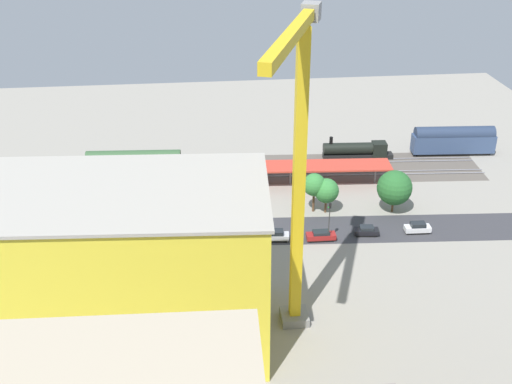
# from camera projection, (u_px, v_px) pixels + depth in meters

# --- Properties ---
(ground_plane) EXTENTS (156.74, 156.74, 0.00)m
(ground_plane) POSITION_uv_depth(u_px,v_px,m) (245.00, 216.00, 111.60)
(ground_plane) COLOR gray
(ground_plane) RESTS_ON ground
(rail_bed) EXTENTS (98.67, 20.41, 0.01)m
(rail_bed) POSITION_uv_depth(u_px,v_px,m) (237.00, 170.00, 128.58)
(rail_bed) COLOR #5B544C
(rail_bed) RESTS_ON ground
(street_asphalt) EXTENTS (98.34, 15.43, 0.01)m
(street_asphalt) POSITION_uv_depth(u_px,v_px,m) (248.00, 231.00, 106.88)
(street_asphalt) COLOR #38383D
(street_asphalt) RESTS_ON ground
(track_rails) EXTENTS (97.76, 14.00, 0.12)m
(track_rails) POSITION_uv_depth(u_px,v_px,m) (237.00, 169.00, 128.50)
(track_rails) COLOR #9E9EA8
(track_rails) RESTS_ON ground
(platform_canopy_near) EXTENTS (54.69, 8.98, 3.93)m
(platform_canopy_near) POSITION_uv_depth(u_px,v_px,m) (247.00, 167.00, 120.76)
(platform_canopy_near) COLOR #C63D2D
(platform_canopy_near) RESTS_ON ground
(locomotive) EXTENTS (14.63, 3.37, 4.81)m
(locomotive) POSITION_uv_depth(u_px,v_px,m) (358.00, 151.00, 132.87)
(locomotive) COLOR black
(locomotive) RESTS_ON ground
(passenger_coach) EXTENTS (17.39, 4.27, 6.13)m
(passenger_coach) POSITION_uv_depth(u_px,v_px,m) (454.00, 140.00, 134.10)
(passenger_coach) COLOR black
(passenger_coach) RESTS_ON ground
(freight_coach_far) EXTENTS (18.70, 4.15, 6.30)m
(freight_coach_far) POSITION_uv_depth(u_px,v_px,m) (134.00, 165.00, 122.53)
(freight_coach_far) COLOR black
(freight_coach_far) RESTS_ON ground
(parked_car_0) EXTENTS (4.36, 1.87, 1.82)m
(parked_car_0) POSITION_uv_depth(u_px,v_px,m) (418.00, 228.00, 106.29)
(parked_car_0) COLOR black
(parked_car_0) RESTS_ON ground
(parked_car_1) EXTENTS (4.20, 2.18, 1.59)m
(parked_car_1) POSITION_uv_depth(u_px,v_px,m) (366.00, 231.00, 105.61)
(parked_car_1) COLOR black
(parked_car_1) RESTS_ON ground
(parked_car_2) EXTENTS (4.81, 1.84, 1.64)m
(parked_car_2) POSITION_uv_depth(u_px,v_px,m) (321.00, 236.00, 104.18)
(parked_car_2) COLOR black
(parked_car_2) RESTS_ON ground
(parked_car_3) EXTENTS (4.51, 2.27, 1.78)m
(parked_car_3) POSITION_uv_depth(u_px,v_px,m) (276.00, 236.00, 104.14)
(parked_car_3) COLOR black
(parked_car_3) RESTS_ON ground
(parked_car_4) EXTENTS (4.56, 2.18, 1.58)m
(parked_car_4) POSITION_uv_depth(u_px,v_px,m) (227.00, 241.00, 102.72)
(parked_car_4) COLOR black
(parked_car_4) RESTS_ON ground
(parked_car_5) EXTENTS (4.55, 1.84, 1.72)m
(parked_car_5) POSITION_uv_depth(u_px,v_px,m) (179.00, 242.00, 102.40)
(parked_car_5) COLOR black
(parked_car_5) RESTS_ON ground
(parked_car_6) EXTENTS (4.60, 2.11, 1.63)m
(parked_car_6) POSITION_uv_depth(u_px,v_px,m) (127.00, 245.00, 101.66)
(parked_car_6) COLOR black
(parked_car_6) RESTS_ON ground
(construction_building) EXTENTS (35.77, 21.84, 20.49)m
(construction_building) POSITION_uv_depth(u_px,v_px,m) (127.00, 266.00, 79.25)
(construction_building) COLOR yellow
(construction_building) RESTS_ON ground
(construction_roof_slab) EXTENTS (36.40, 22.48, 0.40)m
(construction_roof_slab) POSITION_uv_depth(u_px,v_px,m) (118.00, 191.00, 74.49)
(construction_roof_slab) COLOR #ADA89E
(construction_roof_slab) RESTS_ON construction_building
(tower_crane) EXTENTS (9.82, 23.85, 40.91)m
(tower_crane) POSITION_uv_depth(u_px,v_px,m) (297.00, 165.00, 73.89)
(tower_crane) COLOR gray
(tower_crane) RESTS_ON ground
(box_truck_0) EXTENTS (9.33, 2.63, 3.39)m
(box_truck_0) POSITION_uv_depth(u_px,v_px,m) (98.00, 260.00, 96.11)
(box_truck_0) COLOR black
(box_truck_0) RESTS_ON ground
(box_truck_1) EXTENTS (9.54, 3.22, 3.32)m
(box_truck_1) POSITION_uv_depth(u_px,v_px,m) (106.00, 260.00, 96.30)
(box_truck_1) COLOR black
(box_truck_1) RESTS_ON ground
(street_tree_0) EXTENTS (4.01, 4.01, 7.21)m
(street_tree_0) POSITION_uv_depth(u_px,v_px,m) (314.00, 185.00, 110.83)
(street_tree_0) COLOR brown
(street_tree_0) RESTS_ON ground
(street_tree_1) EXTENTS (4.33, 4.33, 6.42)m
(street_tree_1) POSITION_uv_depth(u_px,v_px,m) (326.00, 191.00, 110.89)
(street_tree_1) COLOR brown
(street_tree_1) RESTS_ON ground
(street_tree_2) EXTENTS (6.12, 6.12, 7.71)m
(street_tree_2) POSITION_uv_depth(u_px,v_px,m) (395.00, 188.00, 111.00)
(street_tree_2) COLOR brown
(street_tree_2) RESTS_ON ground
(street_tree_3) EXTENTS (5.43, 5.43, 8.11)m
(street_tree_3) POSITION_uv_depth(u_px,v_px,m) (182.00, 192.00, 107.93)
(street_tree_3) COLOR brown
(street_tree_3) RESTS_ON ground
(street_tree_4) EXTENTS (5.91, 5.91, 7.83)m
(street_tree_4) POSITION_uv_depth(u_px,v_px,m) (169.00, 197.00, 107.31)
(street_tree_4) COLOR brown
(street_tree_4) RESTS_ON ground
(traffic_light) EXTENTS (0.50, 0.36, 7.08)m
(traffic_light) POSITION_uv_depth(u_px,v_px,m) (329.00, 216.00, 101.97)
(traffic_light) COLOR #333333
(traffic_light) RESTS_ON ground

